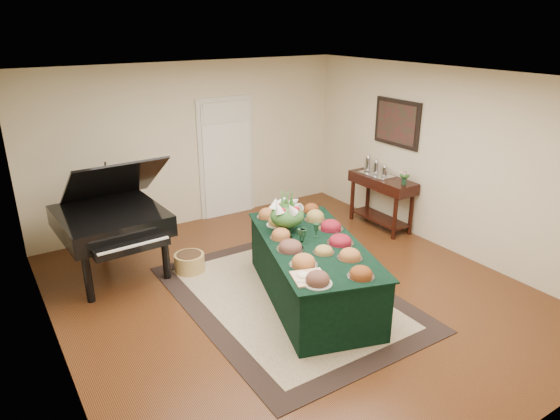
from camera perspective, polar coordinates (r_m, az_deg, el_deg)
ground at (r=6.54m, az=1.44°, el=-9.43°), size 6.00×6.00×0.00m
area_rug at (r=6.43m, az=0.73°, el=-9.90°), size 2.41×3.37×0.01m
kitchen_doorway at (r=8.82m, az=-6.11°, el=5.81°), size 1.05×0.07×2.10m
buffet_table at (r=6.24m, az=3.69°, el=-6.95°), size 1.74×2.55×0.78m
food_platters at (r=6.10m, az=3.42°, el=-3.10°), size 1.44×2.26×0.12m
cutting_board at (r=5.26m, az=3.35°, el=-7.40°), size 0.43×0.43×0.10m
green_goblets at (r=6.07m, az=2.98°, el=-2.78°), size 0.34×0.14×0.18m
floral_centerpiece at (r=6.29m, az=0.81°, el=-0.16°), size 0.45×0.45×0.45m
grand_piano at (r=7.03m, az=-18.69°, el=-1.02°), size 1.47×1.65×1.64m
wicker_basket at (r=7.11m, az=-10.29°, el=-5.96°), size 0.42×0.42×0.26m
mahogany_sideboard at (r=8.47m, az=11.57°, el=2.42°), size 0.45×1.22×0.88m
tea_service at (r=8.50m, az=10.85°, el=4.79°), size 0.34×0.58×0.30m
pink_bouquet at (r=8.05m, az=14.07°, el=3.86°), size 0.18×0.18×0.23m
wall_painting at (r=8.35m, az=13.22°, el=9.66°), size 0.05×0.95×0.75m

